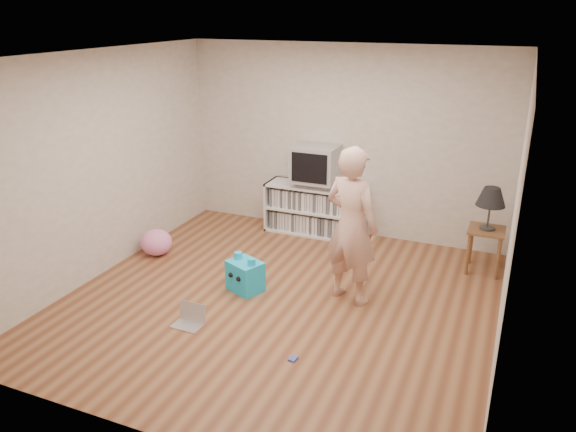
% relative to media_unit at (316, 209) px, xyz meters
% --- Properties ---
extents(ground, '(4.50, 4.50, 0.00)m').
position_rel_media_unit_xyz_m(ground, '(0.32, -2.04, -0.35)').
color(ground, brown).
rests_on(ground, ground).
extents(walls, '(4.52, 4.52, 2.60)m').
position_rel_media_unit_xyz_m(walls, '(0.32, -2.04, 0.95)').
color(walls, '#BBB0A4').
rests_on(walls, ground).
extents(ceiling, '(4.50, 4.50, 0.01)m').
position_rel_media_unit_xyz_m(ceiling, '(0.32, -2.04, 2.25)').
color(ceiling, white).
rests_on(ceiling, walls).
extents(media_unit, '(1.40, 0.45, 0.70)m').
position_rel_media_unit_xyz_m(media_unit, '(0.00, 0.00, 0.00)').
color(media_unit, white).
rests_on(media_unit, ground).
extents(dvd_deck, '(0.45, 0.35, 0.07)m').
position_rel_media_unit_xyz_m(dvd_deck, '(0.00, -0.02, 0.39)').
color(dvd_deck, gray).
rests_on(dvd_deck, media_unit).
extents(crt_tv, '(0.60, 0.53, 0.50)m').
position_rel_media_unit_xyz_m(crt_tv, '(0.00, -0.02, 0.67)').
color(crt_tv, '#9C9CA1').
rests_on(crt_tv, dvd_deck).
extents(side_table, '(0.42, 0.42, 0.55)m').
position_rel_media_unit_xyz_m(side_table, '(2.31, -0.39, 0.07)').
color(side_table, brown).
rests_on(side_table, ground).
extents(table_lamp, '(0.34, 0.34, 0.52)m').
position_rel_media_unit_xyz_m(table_lamp, '(2.31, -0.39, 0.59)').
color(table_lamp, '#333333').
rests_on(table_lamp, side_table).
extents(person, '(0.73, 0.59, 1.72)m').
position_rel_media_unit_xyz_m(person, '(1.01, -1.68, 0.51)').
color(person, '#E1AD99').
rests_on(person, ground).
extents(laptop, '(0.30, 0.24, 0.21)m').
position_rel_media_unit_xyz_m(laptop, '(-0.32, -2.82, -0.29)').
color(laptop, silver).
rests_on(laptop, ground).
extents(playing_cards, '(0.07, 0.10, 0.02)m').
position_rel_media_unit_xyz_m(playing_cards, '(0.88, -2.99, -0.34)').
color(playing_cards, '#4959C5').
rests_on(playing_cards, ground).
extents(plush_blue, '(0.46, 0.42, 0.43)m').
position_rel_media_unit_xyz_m(plush_blue, '(-0.13, -1.95, -0.17)').
color(plush_blue, '#15B7F7').
rests_on(plush_blue, ground).
extents(plush_pink, '(0.47, 0.47, 0.34)m').
position_rel_media_unit_xyz_m(plush_pink, '(-1.63, -1.52, -0.18)').
color(plush_pink, pink).
rests_on(plush_pink, ground).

